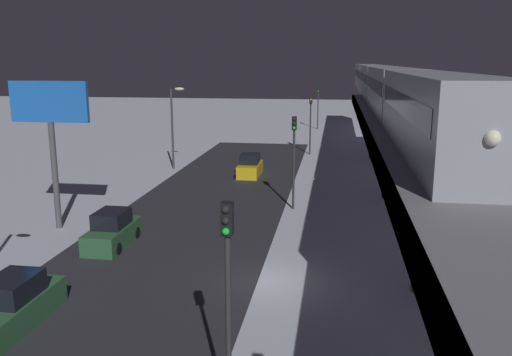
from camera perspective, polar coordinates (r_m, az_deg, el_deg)
ground_plane at (r=25.31m, az=0.53°, el=-10.95°), size 240.00×240.00×0.00m
avenue_asphalt at (r=26.63m, az=-11.77°, el=-10.00°), size 11.00×83.88×0.01m
elevated_railway at (r=23.84m, az=18.36°, el=0.36°), size 5.00×83.88×6.11m
subway_train at (r=52.32m, az=13.39°, el=9.74°), size 2.94×74.07×3.40m
sedan_green at (r=30.73m, az=-15.09°, el=-5.55°), size 1.91×4.39×1.97m
sedan_green_2 at (r=23.13m, az=-24.42°, el=-12.31°), size 1.80×4.76×1.97m
sedan_yellow at (r=47.48m, az=-0.65°, el=1.20°), size 1.80×4.03×1.97m
traffic_light_near at (r=14.77m, az=-3.04°, el=-10.91°), size 0.32×0.44×6.40m
traffic_light_mid at (r=36.20m, az=4.07°, el=3.10°), size 0.32×0.44×6.40m
traffic_light_far at (r=58.32m, az=5.85°, el=6.61°), size 0.32×0.44×6.40m
traffic_light_distant at (r=80.57m, az=6.65°, el=8.18°), size 0.32×0.44×6.40m
commercial_billboard at (r=33.78m, az=-21.13°, el=6.14°), size 4.80×0.36×8.90m
street_lamp_far at (r=50.55m, az=-8.72°, el=6.35°), size 1.35×0.44×7.65m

